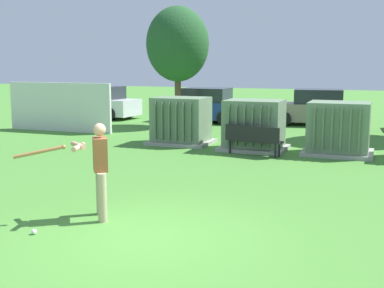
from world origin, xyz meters
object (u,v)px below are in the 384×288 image
batter (97,166)px  park_bench (253,138)px  transformer_west (181,121)px  transformer_mid_east (339,129)px  parked_car_left_of_center (204,106)px  parked_car_leftmost (99,103)px  sports_ball (34,232)px  transformer_mid_west (254,126)px  parked_car_right_of_center (315,108)px

batter → park_bench: bearing=81.3°
transformer_west → transformer_mid_east: size_ratio=1.00×
transformer_mid_east → parked_car_left_of_center: bearing=134.7°
transformer_west → parked_car_left_of_center: (-1.44, 6.57, -0.04)m
transformer_mid_east → parked_car_leftmost: 14.00m
transformer_west → parked_car_left_of_center: bearing=102.4°
park_bench → sports_ball: size_ratio=20.49×
transformer_mid_west → parked_car_left_of_center: (-4.12, 6.91, -0.04)m
batter → transformer_mid_east: bearing=66.9°
transformer_mid_east → parked_car_leftmost: size_ratio=0.48×
transformer_mid_east → sports_ball: bearing=-113.3°
batter → parked_car_left_of_center: size_ratio=0.41×
transformer_mid_west → transformer_mid_east: bearing=2.1°
parked_car_left_of_center → transformer_mid_east: bearing=-45.3°
batter → sports_ball: bearing=-114.7°
park_bench → parked_car_leftmost: size_ratio=0.42×
batter → sports_ball: (-0.53, -1.15, -0.93)m
park_bench → sports_ball: park_bench is taller
transformer_mid_east → transformer_west: bearing=177.4°
park_bench → transformer_mid_west: bearing=102.5°
transformer_mid_east → parked_car_right_of_center: (-1.63, 7.46, -0.04)m
parked_car_leftmost → parked_car_left_of_center: 5.63m
transformer_mid_east → batter: size_ratio=1.21×
transformer_mid_west → batter: bearing=-96.2°
transformer_west → transformer_mid_west: same height
transformer_west → sports_ball: (1.26, -9.64, -0.74)m
park_bench → parked_car_left_of_center: parked_car_left_of_center is taller
transformer_mid_west → parked_car_left_of_center: bearing=120.8°
batter → sports_ball: batter is taller
transformer_west → transformer_mid_east: same height
transformer_mid_east → sports_ball: transformer_mid_east is taller
sports_ball → parked_car_left_of_center: size_ratio=0.02×
parked_car_left_of_center → sports_ball: bearing=-80.5°
transformer_mid_east → sports_ball: 10.25m
transformer_mid_east → parked_car_right_of_center: size_ratio=0.48×
parked_car_leftmost → batter: bearing=-59.1°
transformer_mid_west → parked_car_right_of_center: bearing=82.5°
transformer_mid_west → parked_car_left_of_center: 8.04m
batter → parked_car_leftmost: size_ratio=0.40×
sports_ball → parked_car_right_of_center: 17.04m
batter → sports_ball: size_ratio=19.33×
parked_car_leftmost → parked_car_right_of_center: 10.77m
sports_ball → parked_car_leftmost: size_ratio=0.02×
park_bench → parked_car_right_of_center: 8.57m
parked_car_left_of_center → transformer_mid_west: bearing=-59.2°
park_bench → transformer_west: bearing=155.6°
parked_car_left_of_center → parked_car_right_of_center: same height
transformer_west → parked_car_leftmost: (-7.07, 6.31, -0.04)m
transformer_west → batter: (1.79, -8.48, 0.19)m
transformer_mid_west → parked_car_right_of_center: (0.99, 7.55, -0.04)m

